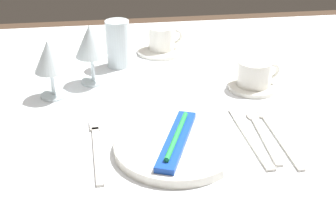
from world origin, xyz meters
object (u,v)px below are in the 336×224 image
dinner_plate (177,147)px  drink_tumbler (118,46)px  coffee_cup_right (162,38)px  wine_glass_right (49,58)px  fork_outer (97,147)px  spoon_soup (260,130)px  toothbrush_package (177,139)px  spoon_dessert (274,130)px  coffee_cup_left (255,73)px  wine_glass_left (90,43)px  dinner_knife (250,138)px

dinner_plate → drink_tumbler: (-0.09, 0.44, 0.05)m
coffee_cup_right → wine_glass_right: 0.39m
fork_outer → spoon_soup: bearing=3.2°
fork_outer → coffee_cup_right: bearing=68.6°
toothbrush_package → spoon_dessert: toothbrush_package is taller
spoon_soup → coffee_cup_left: bearing=76.3°
dinner_plate → spoon_soup: size_ratio=1.15×
fork_outer → drink_tumbler: drink_tumbler is taller
toothbrush_package → coffee_cup_right: 0.52m
toothbrush_package → coffee_cup_right: size_ratio=2.11×
spoon_soup → coffee_cup_left: (0.05, 0.20, 0.04)m
spoon_dessert → wine_glass_left: (-0.37, 0.29, 0.10)m
fork_outer → coffee_cup_right: 0.53m
wine_glass_right → spoon_dessert: bearing=-26.1°
dinner_knife → coffee_cup_right: size_ratio=2.38×
coffee_cup_left → coffee_cup_right: coffee_cup_right is taller
dinner_plate → wine_glass_left: wine_glass_left is taller
dinner_knife → spoon_dessert: (0.06, 0.02, -0.00)m
spoon_soup → fork_outer: bearing=-176.8°
coffee_cup_left → drink_tumbler: size_ratio=0.83×
coffee_cup_right → drink_tumbler: size_ratio=0.79×
spoon_dessert → wine_glass_right: size_ratio=1.65×
dinner_knife → coffee_cup_left: size_ratio=2.26×
spoon_soup → wine_glass_right: bearing=153.2°
toothbrush_package → coffee_cup_left: 0.34m
drink_tumbler → fork_outer: bearing=-98.7°
coffee_cup_left → wine_glass_right: wine_glass_right is taller
wine_glass_left → coffee_cup_left: bearing=-12.4°
spoon_soup → wine_glass_right: 0.50m
fork_outer → spoon_soup: spoon_soup is taller
fork_outer → coffee_cup_left: size_ratio=2.20×
spoon_dessert → wine_glass_left: bearing=141.7°
drink_tumbler → wine_glass_left: bearing=-124.1°
wine_glass_left → drink_tumbler: (0.07, 0.10, -0.05)m
dinner_plate → spoon_dessert: size_ratio=1.04×
wine_glass_left → wine_glass_right: (-0.09, -0.07, -0.01)m
wine_glass_left → spoon_soup: bearing=-39.9°
toothbrush_package → spoon_dessert: bearing=11.6°
coffee_cup_right → drink_tumbler: bearing=-146.9°
toothbrush_package → dinner_knife: 0.16m
coffee_cup_left → dinner_plate: bearing=-132.8°
wine_glass_right → drink_tumbler: size_ratio=1.12×
fork_outer → dinner_knife: same height
dinner_knife → coffee_cup_right: (-0.11, 0.50, 0.04)m
dinner_knife → wine_glass_right: (-0.40, 0.25, 0.09)m
dinner_knife → coffee_cup_right: 0.52m
toothbrush_package → coffee_cup_left: coffee_cup_left is taller
spoon_soup → coffee_cup_right: bearing=106.9°
wine_glass_right → drink_tumbler: wine_glass_right is taller
toothbrush_package → wine_glass_left: size_ratio=1.39×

